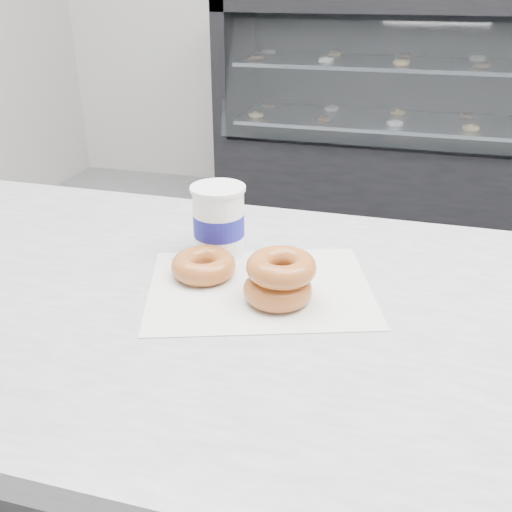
{
  "coord_description": "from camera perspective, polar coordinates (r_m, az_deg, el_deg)",
  "views": [
    {
      "loc": [
        -0.1,
        -1.3,
        1.33
      ],
      "look_at": [
        -0.32,
        -0.51,
        0.93
      ],
      "focal_mm": 40.0,
      "sensor_mm": 36.0,
      "label": 1
    }
  ],
  "objects": [
    {
      "name": "wax_paper",
      "position": [
        0.88,
        0.38,
        -3.16
      ],
      "size": [
        0.4,
        0.35,
        0.0
      ],
      "primitive_type": "cube",
      "rotation": [
        0.0,
        0.0,
        0.32
      ],
      "color": "silver",
      "rests_on": "counter"
    },
    {
      "name": "donut_single",
      "position": [
        0.91,
        -5.27,
        -0.93
      ],
      "size": [
        0.14,
        0.14,
        0.04
      ],
      "primitive_type": "torus",
      "rotation": [
        0.0,
        0.0,
        0.42
      ],
      "color": "#C06B34",
      "rests_on": "wax_paper"
    },
    {
      "name": "donut_stack",
      "position": [
        0.83,
        2.36,
        -2.25
      ],
      "size": [
        0.15,
        0.15,
        0.07
      ],
      "color": "#C06B34",
      "rests_on": "wax_paper"
    },
    {
      "name": "ground",
      "position": [
        1.87,
        14.73,
        -20.57
      ],
      "size": [
        5.0,
        5.0,
        0.0
      ],
      "primitive_type": "plane",
      "color": "gray",
      "rests_on": "ground"
    },
    {
      "name": "coffee_cup",
      "position": [
        0.97,
        -3.75,
        3.56
      ],
      "size": [
        0.11,
        0.11,
        0.12
      ],
      "rotation": [
        0.0,
        0.0,
        0.24
      ],
      "color": "white",
      "rests_on": "counter"
    },
    {
      "name": "display_case",
      "position": [
        3.53,
        16.96,
        11.2
      ],
      "size": [
        2.4,
        0.74,
        1.25
      ],
      "color": "black",
      "rests_on": "ground"
    }
  ]
}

